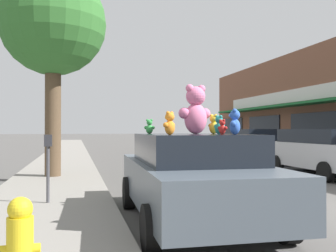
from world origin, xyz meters
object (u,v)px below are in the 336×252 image
(teddy_bear_orange, at_px, (170,124))
(parked_car_far_center, at_px, (324,150))
(teddy_bear_giant, at_px, (195,110))
(teddy_bear_yellow, at_px, (214,124))
(teddy_bear_blue, at_px, (235,122))
(teddy_bear_green, at_px, (149,127))
(teddy_bear_teal, at_px, (219,125))
(parked_car_far_right, at_px, (251,145))
(plush_art_car, at_px, (193,176))
(parking_meter, at_px, (48,159))
(teddy_bear_red, at_px, (222,127))
(fire_hydrant, at_px, (20,243))
(street_tree, at_px, (53,25))

(teddy_bear_orange, relative_size, parked_car_far_center, 0.08)
(teddy_bear_giant, height_order, teddy_bear_yellow, teddy_bear_giant)
(teddy_bear_blue, height_order, teddy_bear_yellow, teddy_bear_blue)
(teddy_bear_yellow, bearing_deg, teddy_bear_green, 41.20)
(teddy_bear_teal, height_order, parked_car_far_right, teddy_bear_teal)
(plush_art_car, distance_m, parking_meter, 2.80)
(plush_art_car, xyz_separation_m, parked_car_far_center, (6.09, 4.91, 0.07))
(plush_art_car, bearing_deg, teddy_bear_giant, 66.23)
(teddy_bear_teal, bearing_deg, teddy_bear_yellow, -30.27)
(teddy_bear_red, distance_m, teddy_bear_green, 1.43)
(teddy_bear_blue, relative_size, parked_car_far_center, 0.09)
(plush_art_car, height_order, teddy_bear_red, teddy_bear_red)
(teddy_bear_blue, height_order, teddy_bear_green, teddy_bear_blue)
(teddy_bear_red, height_order, parking_meter, teddy_bear_red)
(parked_car_far_center, xyz_separation_m, parking_meter, (-8.48, -3.46, 0.14))
(plush_art_car, xyz_separation_m, parking_meter, (-2.39, 1.45, 0.21))
(teddy_bear_giant, distance_m, fire_hydrant, 3.88)
(plush_art_car, bearing_deg, teddy_bear_yellow, 27.79)
(teddy_bear_orange, bearing_deg, parked_car_far_center, 178.50)
(teddy_bear_yellow, bearing_deg, teddy_bear_teal, 146.61)
(plush_art_car, distance_m, teddy_bear_red, 0.96)
(parked_car_far_center, distance_m, parked_car_far_right, 5.31)
(teddy_bear_giant, bearing_deg, teddy_bear_blue, 93.98)
(fire_hydrant, bearing_deg, parked_car_far_right, 56.39)
(teddy_bear_orange, xyz_separation_m, teddy_bear_red, (0.96, 0.44, -0.04))
(teddy_bear_orange, relative_size, fire_hydrant, 0.42)
(street_tree, bearing_deg, teddy_bear_red, -64.32)
(street_tree, bearing_deg, teddy_bear_orange, -73.37)
(parked_car_far_right, bearing_deg, teddy_bear_red, -118.44)
(teddy_bear_giant, distance_m, parking_meter, 2.92)
(teddy_bear_red, distance_m, teddy_bear_blue, 0.33)
(parking_meter, bearing_deg, teddy_bear_red, -33.83)
(teddy_bear_teal, xyz_separation_m, parked_car_far_center, (5.72, 5.10, -0.76))
(teddy_bear_blue, height_order, fire_hydrant, teddy_bear_blue)
(plush_art_car, xyz_separation_m, teddy_bear_red, (0.35, -0.39, 0.80))
(teddy_bear_giant, height_order, parked_car_far_right, teddy_bear_giant)
(teddy_bear_giant, xyz_separation_m, parked_car_far_right, (5.98, 9.99, -1.04))
(parked_car_far_center, bearing_deg, teddy_bear_red, -137.33)
(street_tree, bearing_deg, teddy_bear_green, -68.67)
(parked_car_far_center, height_order, fire_hydrant, parked_car_far_center)
(teddy_bear_yellow, distance_m, fire_hydrant, 4.01)
(teddy_bear_yellow, height_order, parked_car_far_center, teddy_bear_yellow)
(fire_hydrant, bearing_deg, parked_car_far_center, 41.20)
(teddy_bear_giant, bearing_deg, fire_hydrant, 33.13)
(parked_car_far_center, bearing_deg, teddy_bear_green, -147.71)
(teddy_bear_red, relative_size, parked_car_far_right, 0.05)
(parked_car_far_right, height_order, street_tree, street_tree)
(teddy_bear_green, height_order, teddy_bear_teal, teddy_bear_teal)
(teddy_bear_red, relative_size, teddy_bear_green, 0.90)
(parked_car_far_center, height_order, street_tree, street_tree)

